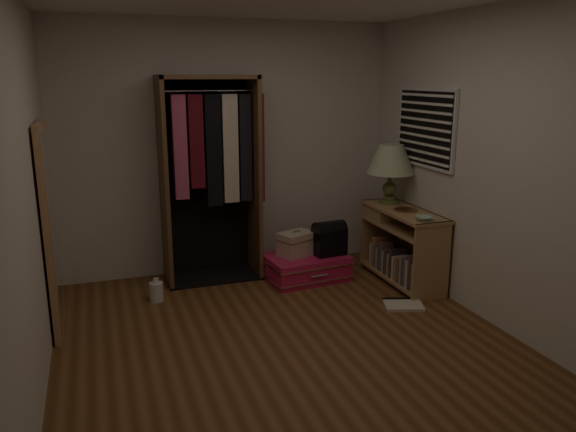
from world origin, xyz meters
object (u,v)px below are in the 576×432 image
object	(u,v)px
pink_suitcase	(305,267)
white_jug	(157,291)
train_case	(296,244)
black_bag	(329,237)
floor_mirror	(51,228)
open_wardrobe	(213,162)
table_lamp	(391,161)
console_bookshelf	(401,243)

from	to	relation	value
pink_suitcase	white_jug	size ratio (longest dim) A/B	3.94
train_case	black_bag	xyz separation A→B (m)	(0.33, -0.09, 0.06)
white_jug	floor_mirror	bearing A→B (deg)	-160.69
open_wardrobe	black_bag	xyz separation A→B (m)	(1.10, -0.42, -0.77)
train_case	black_bag	world-z (taller)	black_bag
table_lamp	white_jug	bearing A→B (deg)	-179.49
floor_mirror	train_case	distance (m)	2.35
open_wardrobe	table_lamp	world-z (taller)	open_wardrobe
console_bookshelf	open_wardrobe	distance (m)	2.06
floor_mirror	table_lamp	xyz separation A→B (m)	(3.24, 0.31, 0.35)
pink_suitcase	white_jug	distance (m)	1.53
train_case	white_jug	distance (m)	1.47
table_lamp	pink_suitcase	bearing A→B (deg)	174.61
open_wardrobe	black_bag	size ratio (longest dim) A/B	5.81
train_case	floor_mirror	bearing A→B (deg)	169.63
floor_mirror	black_bag	world-z (taller)	floor_mirror
console_bookshelf	table_lamp	world-z (taller)	table_lamp
floor_mirror	pink_suitcase	size ratio (longest dim) A/B	1.95
open_wardrobe	table_lamp	distance (m)	1.81
pink_suitcase	black_bag	distance (m)	0.39
console_bookshelf	train_case	distance (m)	1.06
pink_suitcase	train_case	xyz separation A→B (m)	(-0.09, 0.04, 0.25)
open_wardrobe	white_jug	bearing A→B (deg)	-144.43
train_case	black_bag	bearing A→B (deg)	-36.34
white_jug	train_case	bearing A→B (deg)	5.84
floor_mirror	train_case	bearing A→B (deg)	10.91
pink_suitcase	open_wardrobe	bearing A→B (deg)	150.81
white_jug	console_bookshelf	bearing A→B (deg)	-6.15
open_wardrobe	black_bag	world-z (taller)	open_wardrobe
floor_mirror	white_jug	xyz separation A→B (m)	(0.82, 0.29, -0.76)
floor_mirror	pink_suitcase	xyz separation A→B (m)	(2.35, 0.39, -0.72)
black_bag	pink_suitcase	bearing A→B (deg)	163.10
console_bookshelf	floor_mirror	bearing A→B (deg)	-179.49
floor_mirror	pink_suitcase	bearing A→B (deg)	9.54
pink_suitcase	train_case	size ratio (longest dim) A/B	2.07
pink_suitcase	table_lamp	world-z (taller)	table_lamp
console_bookshelf	floor_mirror	size ratio (longest dim) A/B	0.66
table_lamp	white_jug	size ratio (longest dim) A/B	2.76
console_bookshelf	open_wardrobe	xyz separation A→B (m)	(-1.75, 0.74, 0.80)
train_case	table_lamp	xyz separation A→B (m)	(0.98, -0.13, 0.83)
train_case	white_jug	size ratio (longest dim) A/B	1.90
table_lamp	black_bag	bearing A→B (deg)	176.71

